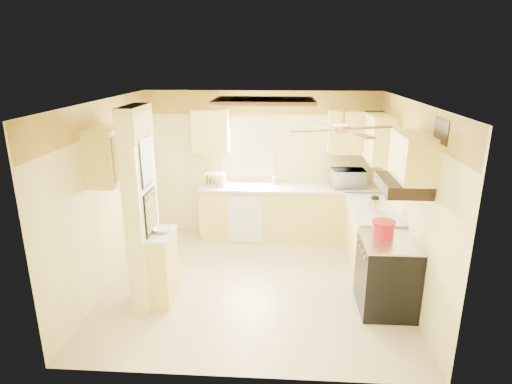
# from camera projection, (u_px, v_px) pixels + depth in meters

# --- Properties ---
(floor) EXTENTS (4.00, 4.00, 0.00)m
(floor) POSITION_uv_depth(u_px,v_px,m) (255.00, 282.00, 6.03)
(floor) COLOR #CFB78F
(floor) RESTS_ON ground
(ceiling) EXTENTS (4.00, 4.00, 0.00)m
(ceiling) POSITION_uv_depth(u_px,v_px,m) (255.00, 101.00, 5.28)
(ceiling) COLOR white
(ceiling) RESTS_ON wall_back
(wall_back) EXTENTS (4.00, 0.00, 4.00)m
(wall_back) POSITION_uv_depth(u_px,v_px,m) (262.00, 164.00, 7.47)
(wall_back) COLOR #F5E795
(wall_back) RESTS_ON floor
(wall_front) EXTENTS (4.00, 0.00, 4.00)m
(wall_front) POSITION_uv_depth(u_px,v_px,m) (241.00, 263.00, 3.85)
(wall_front) COLOR #F5E795
(wall_front) RESTS_ON floor
(wall_left) EXTENTS (0.00, 3.80, 3.80)m
(wall_left) POSITION_uv_depth(u_px,v_px,m) (107.00, 195.00, 5.78)
(wall_left) COLOR #F5E795
(wall_left) RESTS_ON floor
(wall_right) EXTENTS (0.00, 3.80, 3.80)m
(wall_right) POSITION_uv_depth(u_px,v_px,m) (408.00, 200.00, 5.53)
(wall_right) COLOR #F5E795
(wall_right) RESTS_ON floor
(wallpaper_border) EXTENTS (4.00, 0.02, 0.40)m
(wallpaper_border) POSITION_uv_depth(u_px,v_px,m) (262.00, 103.00, 7.13)
(wallpaper_border) COLOR yellow
(wallpaper_border) RESTS_ON wall_back
(partition_column) EXTENTS (0.20, 0.70, 2.50)m
(partition_column) POSITION_uv_depth(u_px,v_px,m) (141.00, 209.00, 5.21)
(partition_column) COLOR #F5E795
(partition_column) RESTS_ON floor
(partition_ledge) EXTENTS (0.25, 0.55, 0.90)m
(partition_ledge) POSITION_uv_depth(u_px,v_px,m) (163.00, 269.00, 5.44)
(partition_ledge) COLOR #FEEB6E
(partition_ledge) RESTS_ON floor
(ledge_top) EXTENTS (0.28, 0.58, 0.04)m
(ledge_top) POSITION_uv_depth(u_px,v_px,m) (161.00, 235.00, 5.30)
(ledge_top) COLOR silver
(ledge_top) RESTS_ON partition_ledge
(lower_cabinets_back) EXTENTS (3.00, 0.60, 0.90)m
(lower_cabinets_back) POSITION_uv_depth(u_px,v_px,m) (290.00, 213.00, 7.39)
(lower_cabinets_back) COLOR #FEEB6E
(lower_cabinets_back) RESTS_ON floor
(lower_cabinets_right) EXTENTS (0.60, 1.40, 0.90)m
(lower_cabinets_right) POSITION_uv_depth(u_px,v_px,m) (371.00, 238.00, 6.36)
(lower_cabinets_right) COLOR #FEEB6E
(lower_cabinets_right) RESTS_ON floor
(countertop_back) EXTENTS (3.04, 0.64, 0.04)m
(countertop_back) POSITION_uv_depth(u_px,v_px,m) (290.00, 187.00, 7.24)
(countertop_back) COLOR silver
(countertop_back) RESTS_ON lower_cabinets_back
(countertop_right) EXTENTS (0.64, 1.44, 0.04)m
(countertop_right) POSITION_uv_depth(u_px,v_px,m) (373.00, 208.00, 6.22)
(countertop_right) COLOR silver
(countertop_right) RESTS_ON lower_cabinets_right
(dishwasher_panel) EXTENTS (0.58, 0.02, 0.80)m
(dishwasher_panel) POSITION_uv_depth(u_px,v_px,m) (245.00, 220.00, 7.14)
(dishwasher_panel) COLOR white
(dishwasher_panel) RESTS_ON lower_cabinets_back
(window) EXTENTS (0.92, 0.02, 1.02)m
(window) POSITION_uv_depth(u_px,v_px,m) (247.00, 147.00, 7.38)
(window) COLOR white
(window) RESTS_ON wall_back
(upper_cab_back_left) EXTENTS (0.60, 0.35, 0.70)m
(upper_cab_back_left) POSITION_uv_depth(u_px,v_px,m) (211.00, 131.00, 7.17)
(upper_cab_back_left) COLOR #FEEB6E
(upper_cab_back_left) RESTS_ON wall_back
(upper_cab_back_right) EXTENTS (0.90, 0.35, 0.70)m
(upper_cab_back_right) POSITION_uv_depth(u_px,v_px,m) (355.00, 132.00, 7.03)
(upper_cab_back_right) COLOR #FEEB6E
(upper_cab_back_right) RESTS_ON wall_back
(upper_cab_right) EXTENTS (0.35, 1.00, 0.70)m
(upper_cab_right) POSITION_uv_depth(u_px,v_px,m) (379.00, 137.00, 6.56)
(upper_cab_right) COLOR #FEEB6E
(upper_cab_right) RESTS_ON wall_right
(upper_cab_left_wall) EXTENTS (0.35, 0.75, 0.70)m
(upper_cab_left_wall) POSITION_uv_depth(u_px,v_px,m) (108.00, 155.00, 5.35)
(upper_cab_left_wall) COLOR #FEEB6E
(upper_cab_left_wall) RESTS_ON wall_left
(upper_cab_over_stove) EXTENTS (0.35, 0.76, 0.52)m
(upper_cab_over_stove) POSITION_uv_depth(u_px,v_px,m) (413.00, 157.00, 4.81)
(upper_cab_over_stove) COLOR #FEEB6E
(upper_cab_over_stove) RESTS_ON wall_right
(stove) EXTENTS (0.68, 0.77, 0.92)m
(stove) POSITION_uv_depth(u_px,v_px,m) (387.00, 275.00, 5.27)
(stove) COLOR black
(stove) RESTS_ON floor
(range_hood) EXTENTS (0.50, 0.76, 0.14)m
(range_hood) POSITION_uv_depth(u_px,v_px,m) (402.00, 185.00, 4.92)
(range_hood) COLOR black
(range_hood) RESTS_ON upper_cab_over_stove
(poster_menu) EXTENTS (0.02, 0.42, 0.57)m
(poster_menu) POSITION_uv_depth(u_px,v_px,m) (147.00, 161.00, 5.03)
(poster_menu) COLOR black
(poster_menu) RESTS_ON partition_column
(poster_nashville) EXTENTS (0.02, 0.42, 0.57)m
(poster_nashville) POSITION_uv_depth(u_px,v_px,m) (151.00, 213.00, 5.22)
(poster_nashville) COLOR black
(poster_nashville) RESTS_ON partition_column
(ceiling_light_panel) EXTENTS (1.35, 0.95, 0.06)m
(ceiling_light_panel) POSITION_uv_depth(u_px,v_px,m) (264.00, 101.00, 5.77)
(ceiling_light_panel) COLOR brown
(ceiling_light_panel) RESTS_ON ceiling
(ceiling_fan) EXTENTS (1.15, 1.15, 0.26)m
(ceiling_fan) POSITION_uv_depth(u_px,v_px,m) (342.00, 128.00, 4.62)
(ceiling_fan) COLOR gold
(ceiling_fan) RESTS_ON ceiling
(vent_grate) EXTENTS (0.02, 0.40, 0.25)m
(vent_grate) POSITION_uv_depth(u_px,v_px,m) (442.00, 131.00, 4.37)
(vent_grate) COLOR black
(vent_grate) RESTS_ON wall_right
(microwave) EXTENTS (0.57, 0.41, 0.30)m
(microwave) POSITION_uv_depth(u_px,v_px,m) (348.00, 178.00, 7.15)
(microwave) COLOR white
(microwave) RESTS_ON countertop_back
(bowl) EXTENTS (0.23, 0.23, 0.06)m
(bowl) POSITION_uv_depth(u_px,v_px,m) (163.00, 230.00, 5.33)
(bowl) COLOR white
(bowl) RESTS_ON ledge_top
(dutch_oven) EXTENTS (0.29, 0.29, 0.19)m
(dutch_oven) POSITION_uv_depth(u_px,v_px,m) (383.00, 228.00, 5.26)
(dutch_oven) COLOR red
(dutch_oven) RESTS_ON stove
(kettle) EXTENTS (0.16, 0.16, 0.24)m
(kettle) POSITION_uv_depth(u_px,v_px,m) (375.00, 205.00, 5.96)
(kettle) COLOR silver
(kettle) RESTS_ON countertop_right
(dish_rack) EXTENTS (0.38, 0.30, 0.21)m
(dish_rack) POSITION_uv_depth(u_px,v_px,m) (215.00, 181.00, 7.30)
(dish_rack) COLOR tan
(dish_rack) RESTS_ON countertop_back
(utensil_crock) EXTENTS (0.10, 0.10, 0.19)m
(utensil_crock) POSITION_uv_depth(u_px,v_px,m) (275.00, 180.00, 7.35)
(utensil_crock) COLOR white
(utensil_crock) RESTS_ON countertop_back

